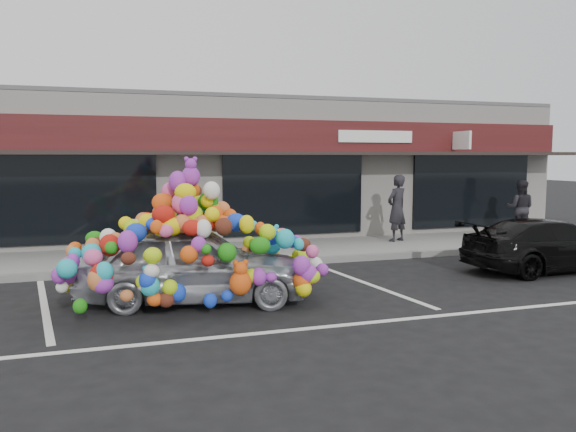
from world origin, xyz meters
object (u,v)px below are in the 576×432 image
object	(u,v)px
pedestrian_a	(397,208)
pedestrian_b	(520,208)
toy_car	(194,255)
black_sedan	(549,245)

from	to	relation	value
pedestrian_a	pedestrian_b	bearing A→B (deg)	156.23
toy_car	black_sedan	bearing A→B (deg)	-76.12
pedestrian_a	pedestrian_b	distance (m)	4.16
toy_car	black_sedan	distance (m)	7.97
black_sedan	pedestrian_b	size ratio (longest dim) A/B	2.38
toy_car	pedestrian_b	size ratio (longest dim) A/B	2.67
toy_car	pedestrian_b	bearing A→B (deg)	-56.08
toy_car	black_sedan	size ratio (longest dim) A/B	1.12
pedestrian_a	toy_car	bearing A→B (deg)	12.69
pedestrian_a	pedestrian_b	xyz separation A→B (m)	(4.16, -0.09, -0.10)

